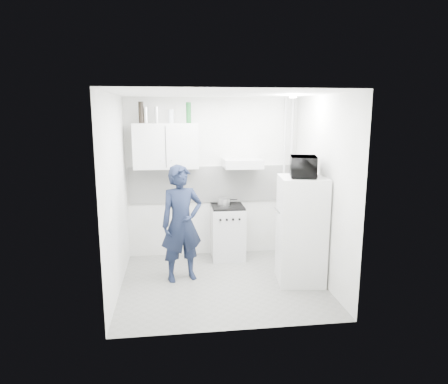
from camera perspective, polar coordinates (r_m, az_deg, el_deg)
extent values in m
plane|color=slate|center=(5.76, -0.25, -12.89)|extent=(2.80, 2.80, 0.00)
plane|color=white|center=(5.27, -0.27, 13.89)|extent=(2.80, 2.80, 0.00)
plane|color=white|center=(6.59, -1.61, 2.01)|extent=(2.80, 0.00, 2.80)
plane|color=white|center=(5.38, -15.23, -0.48)|extent=(0.00, 2.60, 2.60)
plane|color=white|center=(5.71, 13.83, 0.25)|extent=(0.00, 2.60, 2.60)
imported|color=black|center=(5.66, -6.07, -4.50)|extent=(0.69, 0.55, 1.66)
cube|color=#BEBEBE|center=(6.57, 0.51, -5.85)|extent=(0.53, 0.53, 0.85)
cube|color=white|center=(5.68, 10.95, -5.37)|extent=(0.69, 0.69, 1.50)
cube|color=black|center=(6.45, 0.51, -2.09)|extent=(0.51, 0.51, 0.03)
cylinder|color=silver|center=(6.47, -0.02, -1.41)|extent=(0.20, 0.20, 0.11)
imported|color=black|center=(5.50, 11.29, 3.58)|extent=(0.57, 0.45, 0.28)
cylinder|color=black|center=(6.31, -11.78, 11.06)|extent=(0.08, 0.08, 0.32)
cylinder|color=silver|center=(6.31, -11.12, 10.70)|extent=(0.06, 0.06, 0.24)
cylinder|color=silver|center=(6.30, -9.63, 10.79)|extent=(0.06, 0.06, 0.25)
cylinder|color=#B2B7BC|center=(6.30, -7.59, 10.68)|extent=(0.08, 0.08, 0.21)
cylinder|color=#144C1E|center=(6.30, -5.08, 11.22)|extent=(0.08, 0.08, 0.32)
cube|color=white|center=(6.32, -8.30, 6.53)|extent=(1.00, 0.35, 0.70)
cube|color=#BEBEBE|center=(6.37, 2.65, 4.13)|extent=(0.60, 0.50, 0.14)
cube|color=white|center=(6.59, -1.59, 1.13)|extent=(2.74, 0.03, 0.60)
cylinder|color=#BEBEBE|center=(6.76, 9.49, 2.10)|extent=(0.05, 0.05, 2.60)
cylinder|color=#BEBEBE|center=(6.73, 8.52, 2.09)|extent=(0.04, 0.04, 2.60)
cylinder|color=white|center=(5.67, 9.83, 13.24)|extent=(0.10, 0.10, 0.02)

